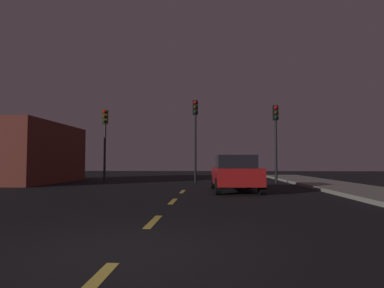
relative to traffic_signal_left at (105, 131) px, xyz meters
The scene contains 10 objects.
ground_plane 11.22m from the traffic_signal_left, 60.14° to the right, with size 80.00×80.00×0.00m, color black.
lane_stripe_nearest 18.60m from the traffic_signal_left, 73.01° to the right, with size 0.16×1.60×0.01m, color #EACC4C.
lane_stripe_second 15.08m from the traffic_signal_left, 68.69° to the right, with size 0.16×1.60×0.01m, color #EACC4C.
lane_stripe_third 11.72m from the traffic_signal_left, 61.66° to the right, with size 0.16×1.60×0.01m, color #EACC4C.
lane_stripe_fourth 8.74m from the traffic_signal_left, 48.84° to the right, with size 0.16×1.60×0.01m, color #EACC4C.
traffic_signal_left is the anchor object (origin of this frame).
traffic_signal_center 5.65m from the traffic_signal_left, ahead, with size 0.32×0.38×5.10m.
traffic_signal_right 10.53m from the traffic_signal_left, ahead, with size 0.32×0.38×4.73m.
car_stopped_ahead 9.99m from the traffic_signal_left, 38.11° to the right, with size 2.10×4.40×1.56m.
storefront_left 5.34m from the traffic_signal_left, behind, with size 5.03×8.08×3.67m, color maroon.
Camera 1 is at (1.20, -4.65, 1.24)m, focal length 32.12 mm.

